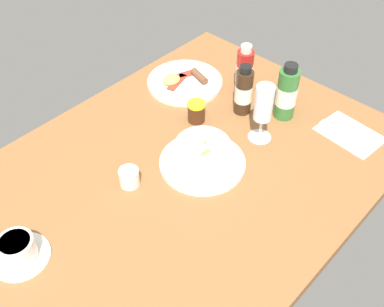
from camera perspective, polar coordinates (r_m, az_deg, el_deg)
The scene contains 11 objects.
ground_plane at distance 125.07cm, azimuth -0.47°, elevation -2.01°, with size 110.00×84.00×3.00cm, color brown.
porridge_bowl at distance 122.03cm, azimuth 1.28°, elevation -0.18°, with size 22.55×22.55×8.04cm.
cutlery_setting at distance 140.27cm, azimuth 18.29°, elevation 2.40°, with size 13.73×18.08×0.90cm.
coffee_cup at distance 110.70cm, azimuth -20.23°, elevation -10.81°, with size 13.00×13.00×5.84cm.
creamer_jug at distance 119.07cm, azimuth -7.59°, elevation -2.81°, with size 5.09×6.10×5.29cm.
wine_glass at distance 126.45cm, azimuth 8.58°, elevation 5.67°, with size 6.45×6.45×17.21cm.
jam_jar at distance 135.73cm, azimuth 0.52°, elevation 5.05°, with size 5.22×5.22×6.24cm.
sauce_bottle_brown at distance 137.54cm, azimuth 6.21°, elevation 7.42°, with size 5.14×5.14×15.63cm.
sauce_bottle_red at distance 145.74cm, azimuth 6.30°, elevation 9.82°, with size 5.20×5.20×15.96cm.
sauce_bottle_green at distance 137.24cm, azimuth 11.29°, elevation 7.10°, with size 5.96×5.96×17.39cm.
breakfast_plate at distance 151.18cm, azimuth -0.94°, elevation 8.61°, with size 23.64×23.64×3.70cm.
Camera 1 is at (-63.13, -59.61, 88.53)cm, focal length 44.42 mm.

